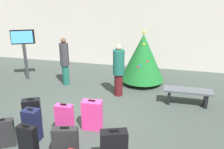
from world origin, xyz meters
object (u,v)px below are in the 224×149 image
object	(u,v)px
suitcase_5	(92,115)
holiday_tree	(143,57)
traveller_1	(119,69)
suitcase_2	(28,143)
waiting_bench	(188,93)
traveller_0	(65,61)
suitcase_4	(65,121)
suitcase_8	(3,133)
suitcase_6	(114,149)
suitcase_0	(32,125)
flight_info_kiosk	(24,45)
suitcase_1	(32,111)
suitcase_7	(66,143)

from	to	relation	value
suitcase_5	holiday_tree	bearing A→B (deg)	76.31
traveller_1	suitcase_2	distance (m)	3.67
waiting_bench	traveller_0	bearing A→B (deg)	171.53
holiday_tree	traveller_0	size ratio (longest dim) A/B	1.14
traveller_0	suitcase_2	bearing A→B (deg)	-76.01
suitcase_4	traveller_0	bearing A→B (deg)	113.91
traveller_1	suitcase_4	xyz separation A→B (m)	(-0.73, -2.52, -0.48)
suitcase_8	traveller_0	bearing A→B (deg)	93.01
traveller_0	suitcase_2	xyz separation A→B (m)	(0.98, -3.93, -0.51)
suitcase_6	suitcase_8	xyz separation A→B (m)	(-2.47, 0.03, -0.07)
suitcase_6	suitcase_0	bearing A→B (deg)	168.48
holiday_tree	traveller_1	distance (m)	1.40
suitcase_0	suitcase_8	xyz separation A→B (m)	(-0.47, -0.38, -0.06)
waiting_bench	traveller_0	size ratio (longest dim) A/B	0.82
traveller_0	suitcase_0	distance (m)	3.39
traveller_1	suitcase_4	distance (m)	2.67
flight_info_kiosk	suitcase_1	distance (m)	3.59
traveller_0	suitcase_8	world-z (taller)	traveller_0
traveller_1	suitcase_5	world-z (taller)	traveller_1
suitcase_1	suitcase_7	world-z (taller)	suitcase_7
suitcase_6	suitcase_4	bearing A→B (deg)	152.05
holiday_tree	traveller_0	world-z (taller)	holiday_tree
suitcase_5	suitcase_8	world-z (taller)	suitcase_5
flight_info_kiosk	suitcase_1	size ratio (longest dim) A/B	2.72
suitcase_2	holiday_tree	bearing A→B (deg)	70.46
suitcase_7	suitcase_8	xyz separation A→B (m)	(-1.47, 0.02, -0.02)
waiting_bench	suitcase_0	bearing A→B (deg)	-142.86
suitcase_4	holiday_tree	bearing A→B (deg)	70.54
waiting_bench	traveller_0	world-z (taller)	traveller_0
suitcase_5	suitcase_6	distance (m)	1.41
suitcase_0	flight_info_kiosk	bearing A→B (deg)	124.26
holiday_tree	suitcase_7	xyz separation A→B (m)	(-1.00, -4.48, -0.64)
waiting_bench	traveller_1	distance (m)	2.20
traveller_0	suitcase_1	xyz separation A→B (m)	(0.26, -2.64, -0.57)
suitcase_7	suitcase_4	bearing A→B (deg)	115.67
traveller_0	suitcase_0	xyz separation A→B (m)	(0.67, -3.28, -0.52)
holiday_tree	waiting_bench	distance (m)	2.18
flight_info_kiosk	waiting_bench	xyz separation A→B (m)	(5.88, -0.82, -0.95)
suitcase_1	suitcase_2	bearing A→B (deg)	-60.83
suitcase_5	suitcase_2	bearing A→B (deg)	-121.88
waiting_bench	suitcase_5	world-z (taller)	suitcase_5
waiting_bench	suitcase_2	bearing A→B (deg)	-134.09
suitcase_2	suitcase_5	xyz separation A→B (m)	(0.87, 1.39, -0.02)
traveller_0	suitcase_7	world-z (taller)	traveller_0
suitcase_4	suitcase_6	bearing A→B (deg)	-27.95
suitcase_7	suitcase_8	size ratio (longest dim) A/B	1.06
traveller_0	suitcase_8	distance (m)	3.71
traveller_1	flight_info_kiosk	bearing A→B (deg)	170.12
suitcase_1	suitcase_8	bearing A→B (deg)	-93.72
suitcase_4	suitcase_6	xyz separation A→B (m)	(1.34, -0.71, -0.01)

